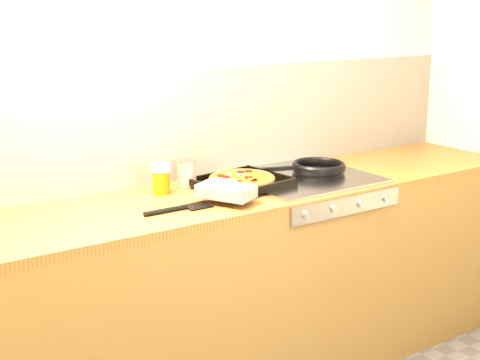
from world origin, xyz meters
TOP-DOWN VIEW (x-y plane):
  - room_shell at (0.00, 1.39)m, footprint 3.20×3.20m
  - counter_run at (0.00, 1.10)m, footprint 3.20×0.62m
  - stovetop at (0.45, 1.10)m, footprint 0.60×0.56m
  - pizza_on_tray at (0.08, 1.08)m, footprint 0.49×0.47m
  - frying_pan at (0.55, 1.10)m, footprint 0.44×0.31m
  - tomato_can at (-0.05, 1.27)m, footprint 0.09×0.09m
  - juice_glass at (-0.19, 1.23)m, footprint 0.09×0.09m
  - wooden_spoon at (0.16, 1.31)m, footprint 0.30×0.04m
  - black_spatula at (-0.25, 0.98)m, footprint 0.28×0.09m

SIDE VIEW (x-z plane):
  - counter_run at x=0.00m, z-range 0.00..0.90m
  - stovetop at x=0.45m, z-range 0.90..0.92m
  - black_spatula at x=-0.25m, z-range 0.90..0.92m
  - wooden_spoon at x=0.16m, z-range 0.90..0.92m
  - frying_pan at x=0.55m, z-range 0.92..0.96m
  - pizza_on_tray at x=0.08m, z-range 0.91..0.97m
  - tomato_can at x=-0.05m, z-range 0.90..1.02m
  - juice_glass at x=-0.19m, z-range 0.90..1.03m
  - room_shell at x=0.00m, z-range -0.45..2.75m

